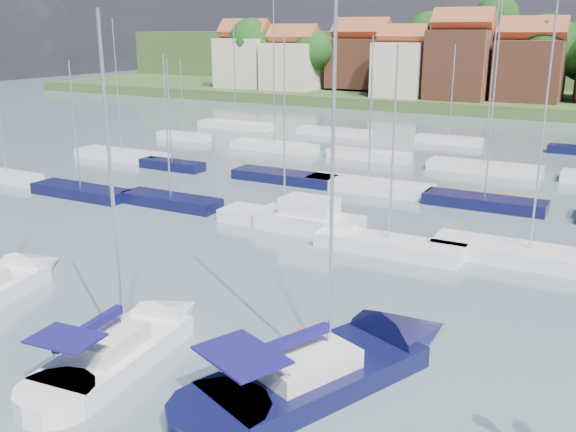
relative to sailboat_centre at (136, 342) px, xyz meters
The scene contains 6 objects.
ground 38.09m from the sailboat_centre, 83.44° to the left, with size 260.00×260.00×0.00m, color #4D5D68.
sailboat_centre is the anchor object (origin of this frame).
sailboat_navy 8.92m from the sailboat_centre, 18.98° to the left, with size 8.56×13.79×18.57m.
buoy_c 2.49m from the sailboat_centre, 94.14° to the right, with size 0.44×0.44×0.44m, color beige.
buoy_e 7.11m from the sailboat_centre, 40.55° to the left, with size 0.44×0.44×0.44m, color #D85914.
marina_field 33.58m from the sailboat_centre, 79.25° to the left, with size 79.62×41.41×15.93m.
Camera 1 is at (12.48, -15.77, 12.73)m, focal length 40.00 mm.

